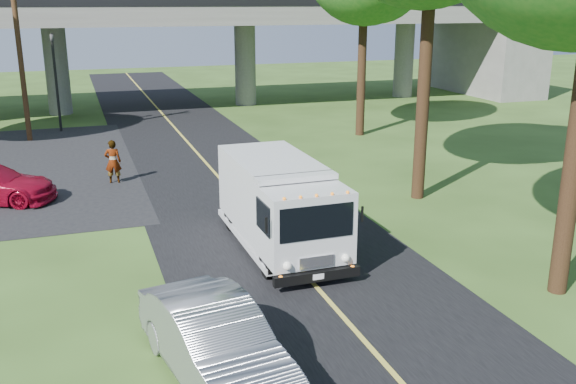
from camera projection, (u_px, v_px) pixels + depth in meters
name	position (u px, v px, depth m)	size (l,w,h in m)	color
ground	(370.00, 349.00, 13.06)	(120.00, 120.00, 0.00)	#304B1A
road	(244.00, 206.00, 22.13)	(7.00, 90.00, 0.02)	black
lane_line	(244.00, 205.00, 22.13)	(0.12, 90.00, 0.01)	gold
overpass	(154.00, 38.00, 40.81)	(54.00, 10.00, 7.30)	slate
traffic_signal	(55.00, 72.00, 33.91)	(0.18, 0.22, 5.20)	black
utility_pole	(19.00, 48.00, 31.23)	(1.60, 0.26, 9.00)	#472D19
step_van	(279.00, 202.00, 18.02)	(2.27, 6.02, 2.52)	silver
silver_sedan	(215.00, 342.00, 11.86)	(1.58, 4.53, 1.49)	gray
pedestrian	(113.00, 162.00, 24.72)	(0.62, 0.41, 1.71)	gray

